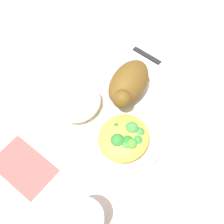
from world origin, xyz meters
TOP-DOWN VIEW (x-y plane):
  - ground_plane at (0.00, 0.00)m, footprint 2.00×2.00m
  - plate at (0.00, 0.00)m, footprint 0.27×0.27m
  - roasted_chicken at (-0.06, 0.00)m, footprint 0.13×0.07m
  - rice_pile at (0.02, -0.07)m, footprint 0.10×0.08m
  - mac_cheese_with_broccoli at (0.04, 0.06)m, footprint 0.11×0.10m
  - fork at (-0.18, 0.02)m, footprint 0.03×0.14m
  - knife at (-0.20, 0.02)m, footprint 0.04×0.19m
  - water_glass at (0.21, 0.08)m, footprint 0.07×0.07m
  - napkin at (0.19, -0.09)m, footprint 0.09×0.13m

SIDE VIEW (x-z plane):
  - ground_plane at x=0.00m, z-range 0.00..0.00m
  - napkin at x=0.19m, z-range 0.00..0.00m
  - fork at x=-0.18m, z-range 0.00..0.01m
  - knife at x=-0.20m, z-range 0.00..0.01m
  - plate at x=0.00m, z-range 0.00..0.02m
  - rice_pile at x=0.02m, z-range 0.02..0.05m
  - water_glass at x=0.21m, z-range 0.00..0.08m
  - mac_cheese_with_broccoli at x=0.04m, z-range 0.02..0.06m
  - roasted_chicken at x=-0.06m, z-range 0.02..0.09m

